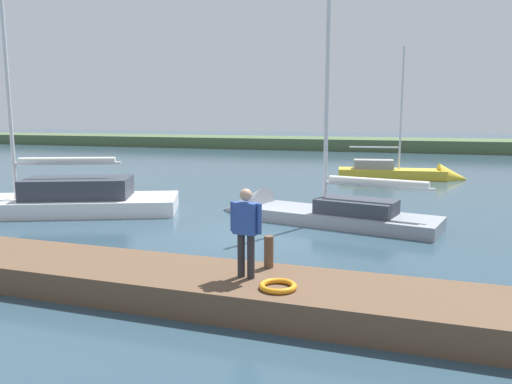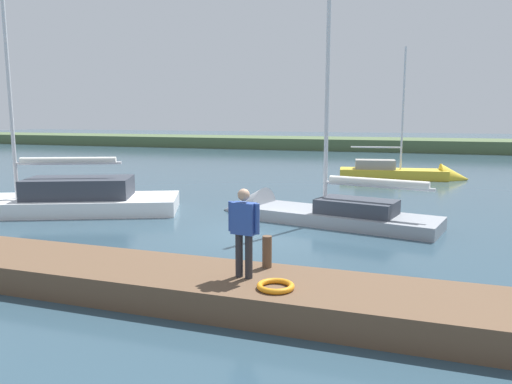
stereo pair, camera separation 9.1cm
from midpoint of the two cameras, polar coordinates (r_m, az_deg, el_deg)
The scene contains 8 objects.
ground_plane at distance 14.86m, azimuth -0.27°, elevation -4.86°, with size 200.00×200.00×0.00m, color #2D4756.
far_shoreline at distance 54.39m, azimuth 13.51°, elevation 4.84°, with size 180.00×8.00×2.40m, color #4C603D.
dock_pier at distance 9.95m, azimuth -10.60°, elevation -10.31°, with size 18.76×2.05×0.56m, color brown.
mooring_post_far at distance 9.69m, azimuth 1.23°, elevation -6.99°, with size 0.19×0.19×0.63m, color brown.
life_ring_buoy at distance 8.60m, azimuth 2.28°, elevation -10.92°, with size 0.66×0.66×0.10m, color orange.
sailboat_behind_pier at distance 16.88m, azimuth 5.29°, elevation -2.80°, with size 8.08×3.54×8.86m.
sailboat_inner_slip at distance 29.06m, azimuth 17.08°, elevation 1.76°, with size 7.24×2.66×8.11m.
person_on_dock at distance 8.93m, azimuth -1.48°, elevation -4.11°, with size 0.63×0.28×1.67m.
Camera 1 is at (-4.58, 13.70, 3.50)m, focal length 34.23 mm.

